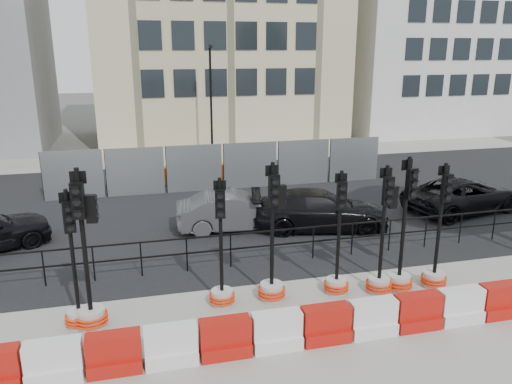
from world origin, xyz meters
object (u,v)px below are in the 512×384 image
object	(u,v)px
traffic_signal_d	(272,269)
traffic_signal_h	(436,263)
car_c	(320,210)
traffic_signal_a	(78,299)

from	to	relation	value
traffic_signal_d	traffic_signal_h	size ratio (longest dim) A/B	1.05
traffic_signal_d	car_c	size ratio (longest dim) A/B	0.70
traffic_signal_d	traffic_signal_h	distance (m)	4.19
traffic_signal_a	traffic_signal_d	distance (m)	4.41
traffic_signal_a	car_c	distance (m)	8.54
traffic_signal_d	traffic_signal_h	bearing A→B (deg)	-4.79
traffic_signal_a	car_c	xyz separation A→B (m)	(7.27, 4.49, 0.02)
traffic_signal_d	car_c	world-z (taller)	traffic_signal_d
traffic_signal_d	traffic_signal_a	bearing A→B (deg)	-178.01
traffic_signal_d	car_c	xyz separation A→B (m)	(2.86, 4.34, -0.15)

